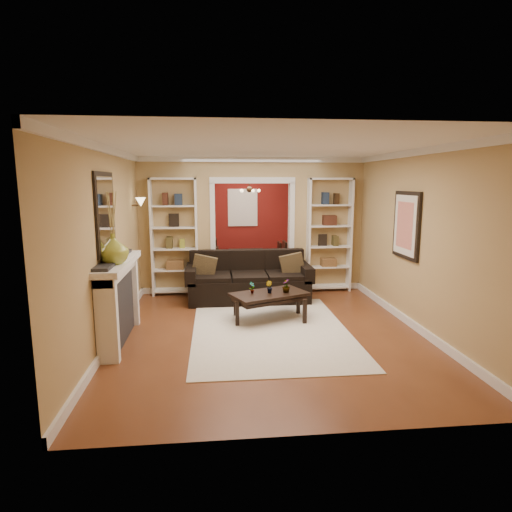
{
  "coord_description": "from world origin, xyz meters",
  "views": [
    {
      "loc": [
        -0.81,
        -7.4,
        2.21
      ],
      "look_at": [
        -0.13,
        -0.8,
        1.07
      ],
      "focal_mm": 30.0,
      "sensor_mm": 36.0,
      "label": 1
    }
  ],
  "objects": [
    {
      "name": "vase",
      "position": [
        -2.09,
        -1.76,
        1.36
      ],
      "size": [
        0.39,
        0.39,
        0.4
      ],
      "primitive_type": "imported",
      "rotation": [
        0.0,
        0.0,
        0.03
      ],
      "color": "olive",
      "rests_on": "fireplace"
    },
    {
      "name": "dining_chair_sw",
      "position": [
        -0.49,
        2.86,
        0.45
      ],
      "size": [
        0.52,
        0.52,
        0.9
      ],
      "primitive_type": "cube",
      "rotation": [
        0.0,
        0.0,
        1.77
      ],
      "color": "black",
      "rests_on": "floor"
    },
    {
      "name": "floor",
      "position": [
        0.0,
        0.0,
        0.0
      ],
      "size": [
        8.0,
        8.0,
        0.0
      ],
      "primitive_type": "plane",
      "color": "brown",
      "rests_on": "ground"
    },
    {
      "name": "pillow_left",
      "position": [
        -0.97,
        0.43,
        0.66
      ],
      "size": [
        0.43,
        0.16,
        0.43
      ],
      "primitive_type": "cube",
      "rotation": [
        0.0,
        0.0,
        -0.09
      ],
      "color": "brown",
      "rests_on": "sofa"
    },
    {
      "name": "wall_front",
      "position": [
        0.0,
        -4.0,
        1.35
      ],
      "size": [
        8.0,
        0.0,
        8.0
      ],
      "primitive_type": "plane",
      "rotation": [
        -1.57,
        0.0,
        0.0
      ],
      "color": "tan",
      "rests_on": "ground"
    },
    {
      "name": "dining_chair_se",
      "position": [
        0.61,
        2.86,
        0.39
      ],
      "size": [
        0.46,
        0.46,
        0.79
      ],
      "primitive_type": "cube",
      "rotation": [
        0.0,
        0.0,
        -1.78
      ],
      "color": "black",
      "rests_on": "floor"
    },
    {
      "name": "plant_right",
      "position": [
        0.37,
        -0.76,
        0.56
      ],
      "size": [
        0.13,
        0.13,
        0.22
      ],
      "primitive_type": "imported",
      "rotation": [
        0.0,
        0.0,
        4.69
      ],
      "color": "#336626",
      "rests_on": "coffee_table"
    },
    {
      "name": "dining_chair_ne",
      "position": [
        0.61,
        2.26,
        0.45
      ],
      "size": [
        0.5,
        0.5,
        0.89
      ],
      "primitive_type": "cube",
      "rotation": [
        0.0,
        0.0,
        -1.71
      ],
      "color": "black",
      "rests_on": "floor"
    },
    {
      "name": "mirror",
      "position": [
        -2.23,
        -1.5,
        1.8
      ],
      "size": [
        0.03,
        0.95,
        1.1
      ],
      "primitive_type": "cube",
      "color": "silver",
      "rests_on": "wall_left"
    },
    {
      "name": "red_back_panel",
      "position": [
        0.0,
        3.97,
        1.32
      ],
      "size": [
        4.44,
        0.04,
        2.64
      ],
      "primitive_type": "cube",
      "color": "maroon",
      "rests_on": "floor"
    },
    {
      "name": "bookshelf_right",
      "position": [
        1.55,
        1.03,
        1.15
      ],
      "size": [
        0.9,
        0.3,
        2.3
      ],
      "primitive_type": "cube",
      "color": "white",
      "rests_on": "floor"
    },
    {
      "name": "chandelier",
      "position": [
        0.0,
        2.7,
        2.02
      ],
      "size": [
        0.5,
        0.5,
        0.3
      ],
      "primitive_type": "cube",
      "color": "#3D2B1B",
      "rests_on": "ceiling"
    },
    {
      "name": "plant_center",
      "position": [
        0.09,
        -0.76,
        0.55
      ],
      "size": [
        0.13,
        0.14,
        0.19
      ],
      "primitive_type": "imported",
      "rotation": [
        0.0,
        0.0,
        2.24
      ],
      "color": "#336626",
      "rests_on": "coffee_table"
    },
    {
      "name": "wall_right",
      "position": [
        2.25,
        0.0,
        1.35
      ],
      "size": [
        0.0,
        8.0,
        8.0
      ],
      "primitive_type": "plane",
      "rotation": [
        1.57,
        0.0,
        -1.57
      ],
      "color": "tan",
      "rests_on": "ground"
    },
    {
      "name": "plant_left",
      "position": [
        -0.19,
        -0.76,
        0.54
      ],
      "size": [
        0.12,
        0.12,
        0.19
      ],
      "primitive_type": "imported",
      "rotation": [
        0.0,
        0.0,
        0.78
      ],
      "color": "#336626",
      "rests_on": "coffee_table"
    },
    {
      "name": "dining_chair_nw",
      "position": [
        -0.49,
        2.26,
        0.39
      ],
      "size": [
        0.5,
        0.5,
        0.78
      ],
      "primitive_type": "cube",
      "rotation": [
        0.0,
        0.0,
        1.21
      ],
      "color": "black",
      "rests_on": "floor"
    },
    {
      "name": "wall_sconce",
      "position": [
        -2.15,
        0.55,
        1.83
      ],
      "size": [
        0.18,
        0.18,
        0.22
      ],
      "primitive_type": "cube",
      "color": "#FFE0A5",
      "rests_on": "wall_left"
    },
    {
      "name": "bookshelf_left",
      "position": [
        -1.55,
        1.03,
        1.15
      ],
      "size": [
        0.9,
        0.3,
        2.3
      ],
      "primitive_type": "cube",
      "color": "white",
      "rests_on": "floor"
    },
    {
      "name": "sofa",
      "position": [
        -0.14,
        0.45,
        0.46
      ],
      "size": [
        2.33,
        1.01,
        0.91
      ],
      "primitive_type": "cube",
      "color": "black",
      "rests_on": "floor"
    },
    {
      "name": "partition_wall",
      "position": [
        0.0,
        1.2,
        1.35
      ],
      "size": [
        4.5,
        0.15,
        2.7
      ],
      "primitive_type": "cube",
      "color": "tan",
      "rests_on": "floor"
    },
    {
      "name": "fireplace",
      "position": [
        -2.09,
        -1.5,
        0.58
      ],
      "size": [
        0.32,
        1.7,
        1.16
      ],
      "primitive_type": "cube",
      "color": "white",
      "rests_on": "floor"
    },
    {
      "name": "dining_window",
      "position": [
        0.0,
        3.93,
        1.55
      ],
      "size": [
        0.78,
        0.03,
        0.98
      ],
      "primitive_type": "cube",
      "color": "#8CA5CC",
      "rests_on": "wall_back"
    },
    {
      "name": "wall_left",
      "position": [
        -2.25,
        0.0,
        1.35
      ],
      "size": [
        0.0,
        8.0,
        8.0
      ],
      "primitive_type": "plane",
      "rotation": [
        1.57,
        0.0,
        1.57
      ],
      "color": "tan",
      "rests_on": "ground"
    },
    {
      "name": "dining_table",
      "position": [
        0.06,
        2.56,
        0.28
      ],
      "size": [
        1.57,
        0.87,
        0.55
      ],
      "primitive_type": "imported",
      "rotation": [
        0.0,
        0.0,
        1.57
      ],
      "color": "black",
      "rests_on": "floor"
    },
    {
      "name": "framed_art",
      "position": [
        2.21,
        -1.0,
        1.55
      ],
      "size": [
        0.04,
        0.85,
        1.05
      ],
      "primitive_type": "cube",
      "color": "black",
      "rests_on": "wall_right"
    },
    {
      "name": "wall_back",
      "position": [
        0.0,
        4.0,
        1.35
      ],
      "size": [
        8.0,
        0.0,
        8.0
      ],
      "primitive_type": "plane",
      "rotation": [
        1.57,
        0.0,
        0.0
      ],
      "color": "tan",
      "rests_on": "ground"
    },
    {
      "name": "ceiling",
      "position": [
        0.0,
        0.0,
        2.7
      ],
      "size": [
        8.0,
        8.0,
        0.0
      ],
      "primitive_type": "plane",
      "rotation": [
        3.14,
        0.0,
        0.0
      ],
      "color": "white",
      "rests_on": "ground"
    },
    {
      "name": "area_rug",
      "position": [
        0.04,
        -1.27,
        0.01
      ],
      "size": [
        2.34,
        3.26,
        0.01
      ],
      "primitive_type": "cube",
      "rotation": [
        0.0,
        0.0,
        -0.01
      ],
      "color": "silver",
      "rests_on": "floor"
    },
    {
      "name": "coffee_table",
      "position": [
        0.09,
        -0.76,
        0.23
      ],
      "size": [
        1.34,
        1.05,
        0.45
      ],
      "primitive_type": "cube",
      "rotation": [
        0.0,
        0.0,
        0.4
      ],
      "color": "black",
      "rests_on": "floor"
    },
    {
      "name": "pillow_right",
      "position": [
        0.69,
        0.43,
        0.66
      ],
      "size": [
        0.44,
        0.14,
        0.43
      ],
      "primitive_type": "cube",
      "rotation": [
        0.0,
        0.0,
        -0.05
      ],
      "color": "brown",
      "rests_on": "sofa"
    }
  ]
}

